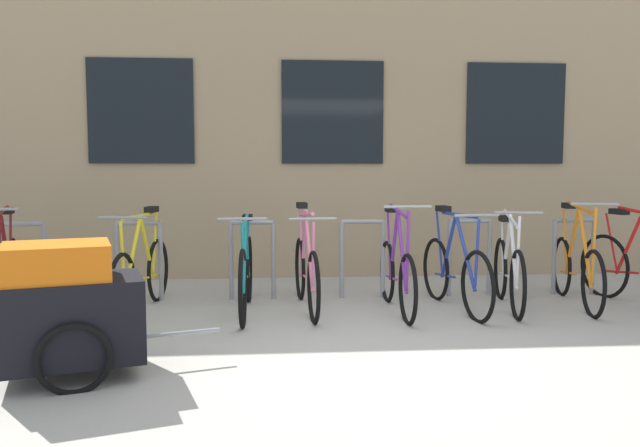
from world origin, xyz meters
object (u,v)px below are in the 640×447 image
(bicycle_maroon, at_px, (4,277))
(bicycle_blue, at_px, (455,272))
(bicycle_teal, at_px, (246,273))
(bicycle_purple, at_px, (397,273))
(bicycle_yellow, at_px, (142,273))
(bicycle_pink, at_px, (306,271))
(bike_trailer, at_px, (69,308))
(bicycle_white, at_px, (509,271))
(bicycle_red, at_px, (639,268))
(bicycle_orange, at_px, (576,268))

(bicycle_maroon, relative_size, bicycle_blue, 1.04)
(bicycle_teal, height_order, bicycle_purple, bicycle_purple)
(bicycle_yellow, relative_size, bicycle_pink, 1.00)
(bicycle_blue, height_order, bicycle_pink, bicycle_pink)
(bicycle_yellow, height_order, bike_trailer, bicycle_yellow)
(bicycle_teal, bearing_deg, bicycle_blue, -0.81)
(bicycle_white, bearing_deg, bicycle_red, -0.13)
(bicycle_maroon, xyz_separation_m, bicycle_red, (6.30, 0.08, -0.01))
(bicycle_red, relative_size, bicycle_blue, 0.95)
(bicycle_orange, relative_size, bicycle_purple, 1.04)
(bicycle_teal, xyz_separation_m, bicycle_pink, (0.60, 0.09, -0.00))
(bicycle_blue, bearing_deg, bicycle_red, 0.68)
(bicycle_white, relative_size, bike_trailer, 1.10)
(bicycle_orange, height_order, bicycle_teal, bicycle_orange)
(bicycle_white, distance_m, bicycle_blue, 0.57)
(bicycle_orange, bearing_deg, bicycle_purple, -175.73)
(bicycle_purple, distance_m, bike_trailer, 3.14)
(bicycle_purple, bearing_deg, bicycle_yellow, 175.92)
(bicycle_teal, relative_size, bicycle_purple, 1.10)
(bicycle_red, bearing_deg, bicycle_yellow, 178.69)
(bicycle_red, bearing_deg, bicycle_orange, 172.79)
(bicycle_teal, xyz_separation_m, bicycle_blue, (2.09, -0.03, -0.01))
(bicycle_maroon, height_order, bike_trailer, bicycle_maroon)
(bicycle_teal, height_order, bicycle_yellow, bicycle_yellow)
(bicycle_maroon, bearing_deg, bicycle_red, 0.74)
(bicycle_yellow, bearing_deg, bike_trailer, -92.24)
(bicycle_maroon, height_order, bicycle_yellow, bicycle_maroon)
(bicycle_pink, bearing_deg, bicycle_purple, -10.49)
(bicycle_maroon, distance_m, bicycle_teal, 2.27)
(bicycle_maroon, height_order, bicycle_white, bicycle_maroon)
(bicycle_maroon, bearing_deg, bicycle_teal, 2.21)
(bicycle_purple, bearing_deg, bicycle_pink, 169.51)
(bicycle_maroon, height_order, bicycle_blue, bicycle_maroon)
(bicycle_maroon, relative_size, bicycle_pink, 1.00)
(bicycle_maroon, height_order, bicycle_red, bicycle_maroon)
(bicycle_yellow, bearing_deg, bicycle_maroon, -170.94)
(bicycle_maroon, bearing_deg, bicycle_orange, 1.62)
(bicycle_yellow, relative_size, bicycle_purple, 1.07)
(bicycle_red, bearing_deg, bicycle_maroon, -179.26)
(bicycle_white, height_order, bicycle_blue, bicycle_blue)
(bicycle_teal, bearing_deg, bicycle_white, -0.07)
(bike_trailer, bearing_deg, bicycle_orange, 22.96)
(bicycle_teal, xyz_separation_m, bicycle_red, (4.04, -0.01, -0.00))
(bicycle_maroon, distance_m, bicycle_red, 6.30)
(bicycle_red, xyz_separation_m, bicycle_blue, (-1.95, -0.02, -0.01))
(bicycle_white, xyz_separation_m, bicycle_purple, (-1.17, -0.07, 0.01))
(bicycle_yellow, height_order, bicycle_red, bicycle_red)
(bicycle_orange, relative_size, bike_trailer, 1.16)
(bicycle_red, relative_size, bicycle_purple, 0.99)
(bicycle_maroon, distance_m, bicycle_blue, 4.36)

